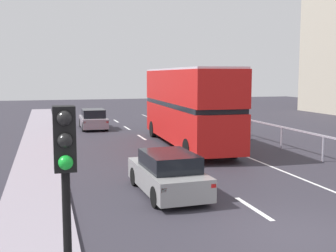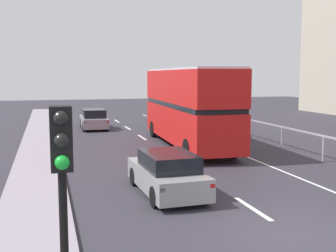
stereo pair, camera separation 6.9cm
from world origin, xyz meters
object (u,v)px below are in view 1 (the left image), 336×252
hatchback_car_near (168,174)px  sedan_car_ahead (93,119)px  double_decker_bus_red (188,105)px  traffic_signal_pole (65,166)px

hatchback_car_near → sedan_car_ahead: 17.83m
hatchback_car_near → sedan_car_ahead: sedan_car_ahead is taller
double_decker_bus_red → traffic_signal_pole: (-7.23, -15.92, 0.36)m
traffic_signal_pole → sedan_car_ahead: (3.09, 24.99, -1.95)m
hatchback_car_near → sedan_car_ahead: bearing=89.7°
traffic_signal_pole → sedan_car_ahead: size_ratio=0.81×
double_decker_bus_red → sedan_car_ahead: (-4.15, 9.07, -1.59)m
double_decker_bus_red → sedan_car_ahead: double_decker_bus_red is taller
hatchback_car_near → double_decker_bus_red: bearing=65.3°
double_decker_bus_red → traffic_signal_pole: 17.49m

